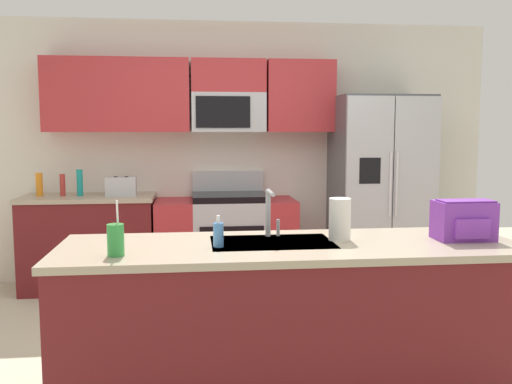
{
  "coord_description": "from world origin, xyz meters",
  "views": [
    {
      "loc": [
        -0.46,
        -3.62,
        1.53
      ],
      "look_at": [
        0.02,
        0.6,
        1.05
      ],
      "focal_mm": 39.3,
      "sensor_mm": 36.0,
      "label": 1
    }
  ],
  "objects_px": {
    "bottle_teal": "(80,183)",
    "soap_dispenser": "(218,234)",
    "sink_faucet": "(270,209)",
    "drink_cup_green": "(116,240)",
    "toaster": "(121,186)",
    "paper_towel_roll": "(340,219)",
    "range_oven": "(226,240)",
    "bottle_orange": "(39,184)",
    "pepper_mill": "(63,185)",
    "refrigerator": "(380,190)",
    "backpack": "(464,219)"
  },
  "relations": [
    {
      "from": "refrigerator",
      "to": "soap_dispenser",
      "type": "height_order",
      "value": "refrigerator"
    },
    {
      "from": "bottle_teal",
      "to": "sink_faucet",
      "type": "height_order",
      "value": "sink_faucet"
    },
    {
      "from": "sink_faucet",
      "to": "bottle_teal",
      "type": "bearing_deg",
      "value": 124.18
    },
    {
      "from": "range_oven",
      "to": "pepper_mill",
      "type": "bearing_deg",
      "value": -179.91
    },
    {
      "from": "sink_faucet",
      "to": "paper_towel_roll",
      "type": "xyz_separation_m",
      "value": [
        0.38,
        -0.13,
        -0.05
      ]
    },
    {
      "from": "drink_cup_green",
      "to": "soap_dispenser",
      "type": "distance_m",
      "value": 0.54
    },
    {
      "from": "pepper_mill",
      "to": "toaster",
      "type": "bearing_deg",
      "value": -5.21
    },
    {
      "from": "pepper_mill",
      "to": "drink_cup_green",
      "type": "height_order",
      "value": "drink_cup_green"
    },
    {
      "from": "bottle_teal",
      "to": "toaster",
      "type": "bearing_deg",
      "value": -4.85
    },
    {
      "from": "pepper_mill",
      "to": "bottle_orange",
      "type": "distance_m",
      "value": 0.22
    },
    {
      "from": "refrigerator",
      "to": "soap_dispenser",
      "type": "relative_size",
      "value": 10.88
    },
    {
      "from": "refrigerator",
      "to": "drink_cup_green",
      "type": "xyz_separation_m",
      "value": [
        -2.23,
        -2.55,
        0.06
      ]
    },
    {
      "from": "drink_cup_green",
      "to": "backpack",
      "type": "bearing_deg",
      "value": 5.81
    },
    {
      "from": "pepper_mill",
      "to": "soap_dispenser",
      "type": "relative_size",
      "value": 1.21
    },
    {
      "from": "bottle_orange",
      "to": "sink_faucet",
      "type": "bearing_deg",
      "value": -50.09
    },
    {
      "from": "bottle_orange",
      "to": "soap_dispenser",
      "type": "distance_m",
      "value": 2.94
    },
    {
      "from": "paper_towel_roll",
      "to": "bottle_teal",
      "type": "bearing_deg",
      "value": 128.83
    },
    {
      "from": "bottle_teal",
      "to": "backpack",
      "type": "distance_m",
      "value": 3.54
    },
    {
      "from": "drink_cup_green",
      "to": "backpack",
      "type": "relative_size",
      "value": 0.87
    },
    {
      "from": "refrigerator",
      "to": "bottle_orange",
      "type": "bearing_deg",
      "value": 178.45
    },
    {
      "from": "bottle_orange",
      "to": "soap_dispenser",
      "type": "height_order",
      "value": "bottle_orange"
    },
    {
      "from": "toaster",
      "to": "soap_dispenser",
      "type": "height_order",
      "value": "toaster"
    },
    {
      "from": "drink_cup_green",
      "to": "range_oven",
      "type": "bearing_deg",
      "value": 74.96
    },
    {
      "from": "refrigerator",
      "to": "bottle_orange",
      "type": "distance_m",
      "value": 3.29
    },
    {
      "from": "bottle_teal",
      "to": "soap_dispenser",
      "type": "relative_size",
      "value": 1.48
    },
    {
      "from": "range_oven",
      "to": "bottle_teal",
      "type": "bearing_deg",
      "value": -179.18
    },
    {
      "from": "pepper_mill",
      "to": "paper_towel_roll",
      "type": "distance_m",
      "value": 3.12
    },
    {
      "from": "refrigerator",
      "to": "pepper_mill",
      "type": "relative_size",
      "value": 8.96
    },
    {
      "from": "toaster",
      "to": "paper_towel_roll",
      "type": "xyz_separation_m",
      "value": [
        1.5,
        -2.31,
        0.03
      ]
    },
    {
      "from": "bottle_orange",
      "to": "sink_faucet",
      "type": "xyz_separation_m",
      "value": [
        1.88,
        -2.25,
        0.06
      ]
    },
    {
      "from": "range_oven",
      "to": "bottle_orange",
      "type": "bearing_deg",
      "value": 179.44
    },
    {
      "from": "range_oven",
      "to": "backpack",
      "type": "height_order",
      "value": "backpack"
    },
    {
      "from": "drink_cup_green",
      "to": "paper_towel_roll",
      "type": "bearing_deg",
      "value": 12.15
    },
    {
      "from": "bottle_teal",
      "to": "soap_dispenser",
      "type": "xyz_separation_m",
      "value": [
        1.19,
        -2.45,
        -0.06
      ]
    },
    {
      "from": "range_oven",
      "to": "bottle_teal",
      "type": "xyz_separation_m",
      "value": [
        -1.38,
        -0.02,
        0.58
      ]
    },
    {
      "from": "bottle_teal",
      "to": "bottle_orange",
      "type": "bearing_deg",
      "value": 174.45
    },
    {
      "from": "range_oven",
      "to": "refrigerator",
      "type": "bearing_deg",
      "value": -2.7
    },
    {
      "from": "refrigerator",
      "to": "toaster",
      "type": "xyz_separation_m",
      "value": [
        -2.52,
        0.02,
        0.07
      ]
    },
    {
      "from": "range_oven",
      "to": "pepper_mill",
      "type": "relative_size",
      "value": 6.59
    },
    {
      "from": "backpack",
      "to": "refrigerator",
      "type": "bearing_deg",
      "value": 82.45
    },
    {
      "from": "range_oven",
      "to": "drink_cup_green",
      "type": "height_order",
      "value": "drink_cup_green"
    },
    {
      "from": "range_oven",
      "to": "toaster",
      "type": "height_order",
      "value": "range_oven"
    },
    {
      "from": "sink_faucet",
      "to": "backpack",
      "type": "height_order",
      "value": "sink_faucet"
    },
    {
      "from": "sink_faucet",
      "to": "drink_cup_green",
      "type": "bearing_deg",
      "value": -154.7
    },
    {
      "from": "toaster",
      "to": "drink_cup_green",
      "type": "height_order",
      "value": "drink_cup_green"
    },
    {
      "from": "refrigerator",
      "to": "drink_cup_green",
      "type": "relative_size",
      "value": 6.61
    },
    {
      "from": "pepper_mill",
      "to": "paper_towel_roll",
      "type": "height_order",
      "value": "paper_towel_roll"
    },
    {
      "from": "drink_cup_green",
      "to": "paper_towel_roll",
      "type": "xyz_separation_m",
      "value": [
        1.21,
        0.26,
        0.04
      ]
    },
    {
      "from": "refrigerator",
      "to": "bottle_teal",
      "type": "relative_size",
      "value": 7.37
    },
    {
      "from": "bottle_orange",
      "to": "soap_dispenser",
      "type": "bearing_deg",
      "value": -57.72
    }
  ]
}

